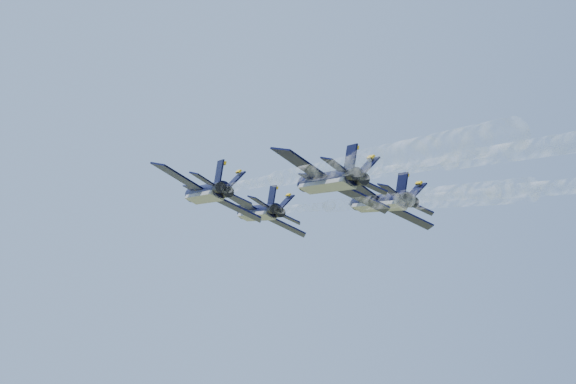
{
  "coord_description": "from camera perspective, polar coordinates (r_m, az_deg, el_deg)",
  "views": [
    {
      "loc": [
        -16.15,
        -106.93,
        89.65
      ],
      "look_at": [
        -2.71,
        1.75,
        106.48
      ],
      "focal_mm": 55.0,
      "sensor_mm": 36.0,
      "label": 1
    }
  ],
  "objects": [
    {
      "name": "smoke_trail_lead",
      "position": [
        82.89,
        7.49,
        2.35
      ],
      "size": [
        14.89,
        55.79,
        2.48
      ],
      "rotation": [
        0.0,
        0.45,
        0.23
      ],
      "color": "white"
    },
    {
      "name": "jet_right",
      "position": [
        113.19,
        5.91,
        -0.67
      ],
      "size": [
        13.4,
        19.47,
        6.62
      ],
      "rotation": [
        0.0,
        0.45,
        0.23
      ],
      "color": "black"
    },
    {
      "name": "smoke_trail_left",
      "position": [
        65.08,
        4.61,
        5.37
      ],
      "size": [
        14.89,
        55.79,
        2.48
      ],
      "rotation": [
        0.0,
        0.45,
        0.23
      ],
      "color": "white"
    },
    {
      "name": "jet_slot",
      "position": [
        96.41,
        2.55,
        0.7
      ],
      "size": [
        13.4,
        19.47,
        6.62
      ],
      "rotation": [
        0.0,
        0.45,
        0.23
      ],
      "color": "black"
    },
    {
      "name": "jet_lead",
      "position": [
        122.35,
        -1.98,
        -1.32
      ],
      "size": [
        13.4,
        19.47,
        6.62
      ],
      "rotation": [
        0.0,
        0.45,
        0.23
      ],
      "color": "black"
    },
    {
      "name": "jet_left",
      "position": [
        105.17,
        -5.36,
        -0.06
      ],
      "size": [
        13.4,
        19.47,
        6.62
      ],
      "rotation": [
        0.0,
        0.45,
        0.23
      ],
      "color": "black"
    }
  ]
}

